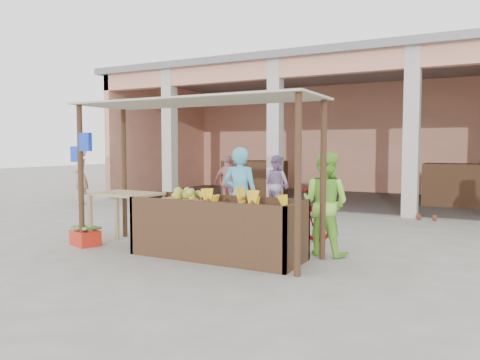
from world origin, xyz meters
The scene contains 18 objects.
ground centered at (0.00, 0.00, 0.00)m, with size 60.00×60.00×0.00m, color slate.
market_building centered at (0.05, 8.93, 2.70)m, with size 14.40×6.40×4.20m.
fruit_stall centered at (0.50, 0.00, 0.40)m, with size 2.60×0.95×0.80m, color #482B1D.
stall_awning centered at (-0.01, 0.06, 1.98)m, with size 4.09×1.35×2.39m.
banana_heap centered at (1.02, -0.06, 0.91)m, with size 1.18×0.64×0.21m, color yellow, non-canonical shape.
melon_tray centered at (-0.08, -0.01, 0.90)m, with size 0.78×0.68×0.21m.
berry_heap centered at (0.31, 0.03, 0.87)m, with size 0.43×0.35×0.14m, color maroon.
side_table centered at (-1.27, -0.01, 0.76)m, with size 1.15×0.80×0.90m.
papaya_pile centered at (-1.27, -0.01, 1.01)m, with size 0.76×0.43×0.22m, color #4A892C, non-canonical shape.
red_crate centered at (-1.92, -0.31, 0.13)m, with size 0.49×0.35×0.26m, color red.
plantain_bundle centered at (-1.92, -0.31, 0.30)m, with size 0.41×0.29×0.08m, color #518D33, non-canonical shape.
produce_sacks centered at (2.92, 5.24, 0.28)m, with size 0.75×0.46×0.57m.
vendor_blue centered at (0.38, 0.97, 0.89)m, with size 0.67×0.49×1.78m, color #59C6ED.
vendor_green centered at (1.89, 0.91, 0.84)m, with size 0.81×0.47×1.69m, color #89D940.
motorcycle centered at (0.87, 1.91, 0.50)m, with size 1.90×0.66×0.99m, color #93060A.
shopper_b centered at (-2.08, 4.97, 0.77)m, with size 0.90×0.48×1.53m, color #C47A83.
shopper_e centered at (-6.40, 3.87, 0.88)m, with size 0.65×0.50×1.76m, color tan.
shopper_f centered at (-0.48, 4.55, 0.81)m, with size 0.79×0.45×1.61m, color #977AA4.
Camera 1 is at (4.05, -6.04, 1.66)m, focal length 35.00 mm.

